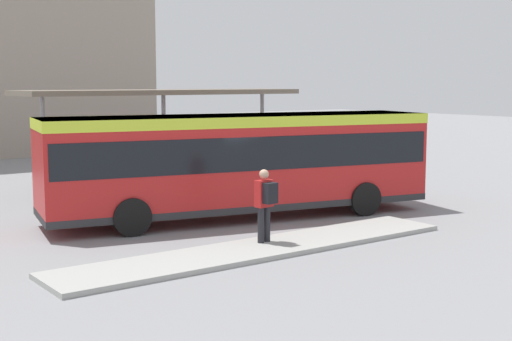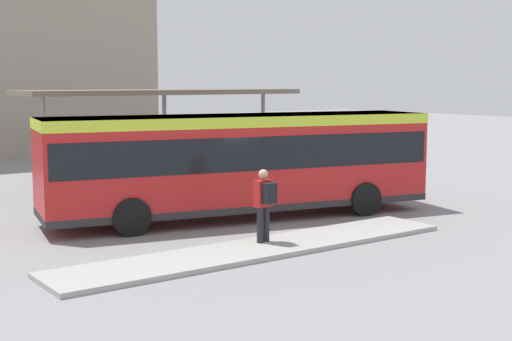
% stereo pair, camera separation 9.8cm
% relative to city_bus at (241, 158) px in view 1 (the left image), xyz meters
% --- Properties ---
extents(ground_plane, '(120.00, 120.00, 0.00)m').
position_rel_city_bus_xyz_m(ground_plane, '(-0.01, 0.00, -1.79)').
color(ground_plane, gray).
extents(curb_island, '(10.58, 1.80, 0.12)m').
position_rel_city_bus_xyz_m(curb_island, '(-2.01, -3.74, -1.73)').
color(curb_island, '#9E9E99').
rests_on(curb_island, ground_plane).
extents(city_bus, '(11.79, 4.91, 3.05)m').
position_rel_city_bus_xyz_m(city_bus, '(0.00, 0.00, 0.00)').
color(city_bus, red).
rests_on(city_bus, ground_plane).
extents(pedestrian_waiting, '(0.46, 0.49, 1.79)m').
position_rel_city_bus_xyz_m(pedestrian_waiting, '(-1.70, -3.47, -0.64)').
color(pedestrian_waiting, '#232328').
rests_on(pedestrian_waiting, curb_island).
extents(bicycle_yellow, '(0.48, 1.69, 0.73)m').
position_rel_city_bus_xyz_m(bicycle_yellow, '(7.57, 3.11, -1.42)').
color(bicycle_yellow, black).
rests_on(bicycle_yellow, ground_plane).
extents(bicycle_green, '(0.48, 1.55, 0.67)m').
position_rel_city_bus_xyz_m(bicycle_green, '(7.81, 3.97, -1.45)').
color(bicycle_green, black).
rests_on(bicycle_green, ground_plane).
extents(station_shelter, '(10.87, 2.77, 3.72)m').
position_rel_city_bus_xyz_m(station_shelter, '(1.09, 6.57, 1.75)').
color(station_shelter, '#706656').
rests_on(station_shelter, ground_plane).
extents(potted_planter_near_shelter, '(0.92, 0.92, 1.28)m').
position_rel_city_bus_xyz_m(potted_planter_near_shelter, '(1.43, 4.14, -1.13)').
color(potted_planter_near_shelter, slate).
rests_on(potted_planter_near_shelter, ground_plane).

